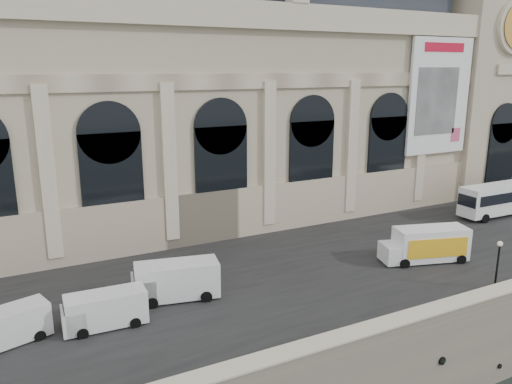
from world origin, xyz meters
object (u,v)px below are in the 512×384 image
Objects in this scene: lamp_right at (497,266)px; van_c at (172,281)px; van_a at (1,329)px; box_truck at (426,245)px; van_b at (101,311)px; bus_right at (506,197)px.

van_c is at bearing 156.35° from lamp_right.
van_a is 1.38× the size of lamp_right.
box_truck is (32.59, -1.62, 0.36)m from van_a.
box_truck is (21.60, -2.99, 0.11)m from van_c.
van_a is at bearing 175.56° from van_b.
van_c is 0.83× the size of box_truck.
bus_right is at bearing 18.55° from box_truck.
box_truck reaches higher than van_a.
box_truck is 2.01× the size of lamp_right.
van_b is 1.37× the size of lamp_right.
lamp_right is at bearing -86.89° from box_truck.
lamp_right reaches higher than van_b.
van_a is at bearing 165.96° from lamp_right.
van_a is at bearing 177.16° from box_truck.
van_a is 33.97m from lamp_right.
lamp_right is (21.96, -9.62, 0.53)m from van_c.
lamp_right reaches higher than van_a.
bus_right is at bearing 4.57° from van_c.
bus_right is at bearing 5.12° from van_a.
van_c is 21.81m from box_truck.
van_c is at bearing -175.43° from bus_right.
bus_right is 45.62m from van_b.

